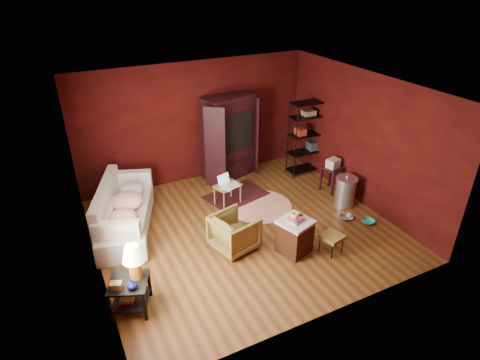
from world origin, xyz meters
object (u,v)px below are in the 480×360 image
object	(u,v)px
hamper	(295,235)
wire_shelving	(307,135)
tv_armoire	(229,136)
armchair	(235,231)
laptop_desk	(227,187)
sofa	(122,211)
side_table	(131,272)

from	to	relation	value
hamper	wire_shelving	distance (m)	3.33
tv_armoire	wire_shelving	bearing A→B (deg)	-36.35
hamper	wire_shelving	world-z (taller)	wire_shelving
armchair	laptop_desk	distance (m)	1.55
hamper	tv_armoire	distance (m)	3.31
sofa	side_table	bearing A→B (deg)	-172.95
side_table	tv_armoire	world-z (taller)	tv_armoire
sofa	tv_armoire	distance (m)	3.13
armchair	wire_shelving	xyz separation A→B (m)	(2.93, 2.00, 0.63)
sofa	tv_armoire	bearing A→B (deg)	-52.32
laptop_desk	tv_armoire	world-z (taller)	tv_armoire
armchair	wire_shelving	bearing A→B (deg)	-69.48
armchair	laptop_desk	world-z (taller)	armchair
armchair	side_table	bearing A→B (deg)	93.66
sofa	laptop_desk	distance (m)	2.21
side_table	wire_shelving	bearing A→B (deg)	28.19
armchair	wire_shelving	world-z (taller)	wire_shelving
armchair	side_table	world-z (taller)	side_table
armchair	laptop_desk	xyz separation A→B (m)	(0.53, 1.46, 0.04)
hamper	laptop_desk	xyz separation A→B (m)	(-0.39, 2.02, 0.08)
tv_armoire	armchair	bearing A→B (deg)	-129.52
sofa	wire_shelving	xyz separation A→B (m)	(4.61, 0.54, 0.56)
sofa	side_table	world-z (taller)	side_table
armchair	hamper	bearing A→B (deg)	-135.50
sofa	side_table	size ratio (longest dim) A/B	2.05
sofa	hamper	xyz separation A→B (m)	(2.60, -2.03, -0.10)
armchair	hamper	xyz separation A→B (m)	(0.92, -0.57, -0.03)
side_table	laptop_desk	distance (m)	3.25
wire_shelving	side_table	bearing A→B (deg)	-150.88
armchair	tv_armoire	bearing A→B (deg)	-37.12
hamper	sofa	bearing A→B (deg)	142.04
sofa	armchair	distance (m)	2.23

